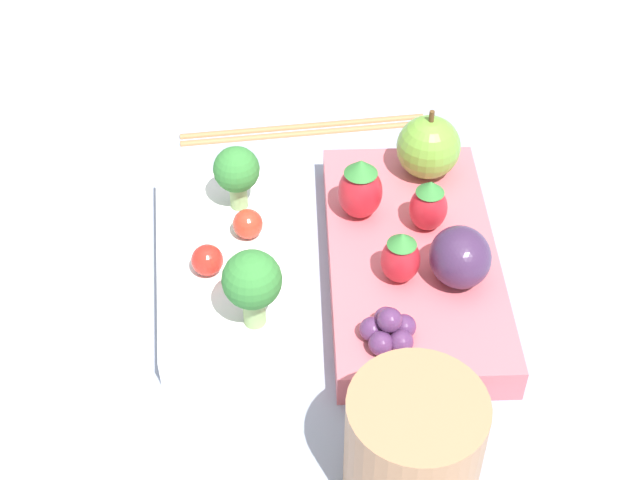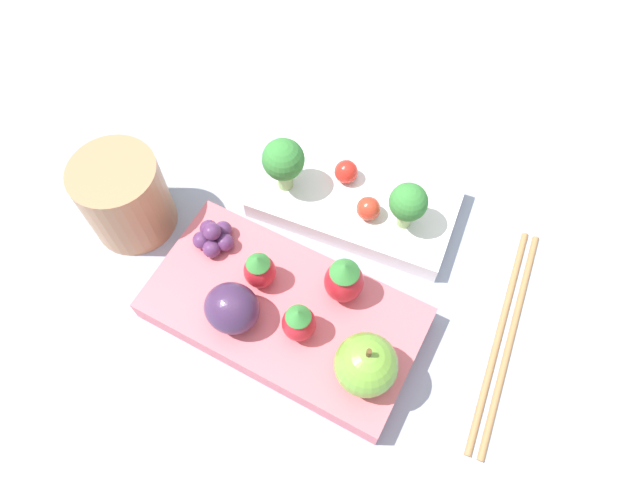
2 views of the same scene
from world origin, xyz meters
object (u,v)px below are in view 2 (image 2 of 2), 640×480
Objects in this scene: drinking_cup at (125,197)px; grape_cluster at (214,237)px; cherry_tomato_1 at (368,209)px; strawberry_2 at (344,280)px; plum at (232,308)px; bento_box_fruit at (284,313)px; broccoli_floret_1 at (283,161)px; apple at (366,365)px; broccoli_floret_0 at (408,203)px; strawberry_0 at (299,322)px; cherry_tomato_0 at (346,172)px; chopsticks_pair at (506,336)px; strawberry_1 at (259,270)px; bento_box_savoury at (352,199)px.

grape_cluster is at bearing -1.07° from drinking_cup.
cherry_tomato_1 is 0.60× the size of grape_cluster.
strawberry_2 is 0.09m from plum.
bento_box_fruit is at bearing -20.96° from grape_cluster.
plum reaches higher than bento_box_fruit.
bento_box_fruit is 0.18m from drinking_cup.
broccoli_floret_1 is 1.60× the size of grape_cluster.
strawberry_2 is 0.21m from drinking_cup.
drinking_cup is at bearing 167.07° from apple.
drinking_cup is at bearing 169.17° from bento_box_fruit.
broccoli_floret_0 is at bearing 31.43° from grape_cluster.
grape_cluster is (-0.05, 0.05, -0.01)m from plum.
broccoli_floret_1 is at bearing -179.98° from cherry_tomato_1.
strawberry_0 is 0.93× the size of plum.
cherry_tomato_0 is 0.53× the size of strawberry_0.
strawberry_2 is 0.23× the size of chopsticks_pair.
bento_box_fruit is at bearing -88.65° from cherry_tomato_0.
strawberry_0 is 0.05m from strawberry_2.
drinking_cup is at bearing 172.85° from strawberry_1.
bento_box_fruit is 0.13m from broccoli_floret_1.
bento_box_savoury is at bearing 28.45° from drinking_cup.
cherry_tomato_0 is at bearing 55.28° from grape_cluster.
cherry_tomato_1 is 0.11m from strawberry_1.
strawberry_2 is (0.07, 0.02, 0.00)m from strawberry_1.
strawberry_0 is at bearing -81.20° from cherry_tomato_0.
broccoli_floret_1 is 0.10m from strawberry_1.
chopsticks_pair is at bearing 11.24° from strawberry_2.
bento_box_savoury is at bearing 14.91° from broccoli_floret_1.
broccoli_floret_1 is 0.12m from strawberry_2.
apple reaches higher than bento_box_fruit.
cherry_tomato_0 is at bearing 98.80° from strawberry_0.
cherry_tomato_0 is at bearing 155.48° from chopsticks_pair.
apple is 0.06m from strawberry_0.
broccoli_floret_0 is 0.64× the size of drinking_cup.
strawberry_0 is 0.20m from drinking_cup.
grape_cluster is (-0.11, -0.08, 0.00)m from cherry_tomato_1.
strawberry_1 is at bearing -17.00° from grape_cluster.
bento_box_savoury is 0.08m from broccoli_floret_1.
strawberry_1 reaches higher than bento_box_savoury.
bento_box_savoury is at bearing 157.60° from chopsticks_pair.
broccoli_floret_1 reaches higher than grape_cluster.
apple reaches higher than broccoli_floret_1.
apple is at bearing -20.12° from strawberry_1.
strawberry_1 is 1.12× the size of grape_cluster.
strawberry_2 is at bearing -83.38° from cherry_tomato_1.
chopsticks_pair is (0.14, 0.03, -0.05)m from strawberry_2.
strawberry_0 is at bearing -85.17° from bento_box_savoury.
bento_box_fruit is at bearing 146.93° from strawberry_0.
broccoli_floret_1 is at bearing 138.51° from strawberry_2.
broccoli_floret_1 is at bearing 98.23° from plum.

